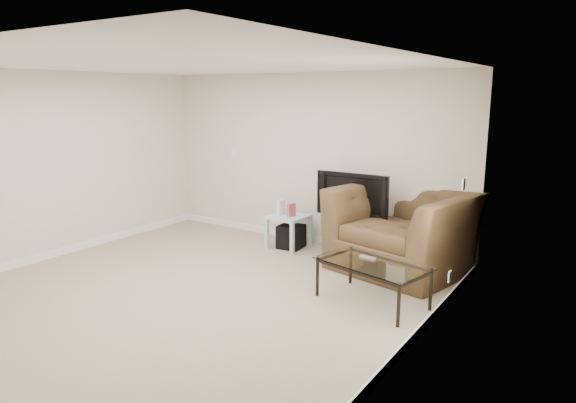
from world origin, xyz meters
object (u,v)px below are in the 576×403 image
Objects in this scene: side_table at (289,232)px; coffee_table at (372,283)px; television at (355,194)px; subwoofer at (291,236)px; tv_stand at (355,235)px; recliner at (403,217)px.

coffee_table is at bearing -32.78° from side_table.
television reaches higher than coffee_table.
side_table is at bearing 147.22° from coffee_table.
side_table is 0.08m from subwoofer.
tv_stand is at bearing 89.52° from television.
subwoofer is at bearing -168.69° from television.
recliner reaches higher than tv_stand.
television is 1.78m from coffee_table.
television reaches higher than tv_stand.
television is 1.93× the size of side_table.
side_table is at bearing -167.97° from television.
subwoofer is (0.03, 0.02, -0.07)m from side_table.
coffee_table is (0.90, -1.39, -0.64)m from television.
side_table is at bearing -167.80° from recliner.
coffee_table is at bearing -71.07° from recliner.
tv_stand is 0.89m from recliner.
recliner is 1.38× the size of coffee_table.
recliner reaches higher than television.
recliner is at bearing -0.63° from subwoofer.
television reaches higher than side_table.
side_table is 1.49× the size of subwoofer.
subwoofer is at bearing -168.43° from recliner.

